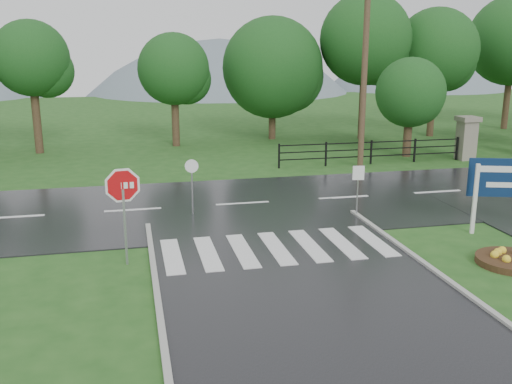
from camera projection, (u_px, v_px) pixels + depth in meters
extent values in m
plane|color=#22501A|center=(338.00, 331.00, 11.77)|extent=(120.00, 120.00, 0.00)
cube|color=black|center=(242.00, 204.00, 21.23)|extent=(90.00, 8.00, 0.04)
cube|color=silver|center=(172.00, 256.00, 15.85)|extent=(0.50, 2.80, 0.02)
cube|color=silver|center=(208.00, 253.00, 16.06)|extent=(0.50, 2.80, 0.02)
cube|color=silver|center=(243.00, 250.00, 16.27)|extent=(0.50, 2.80, 0.02)
cube|color=silver|center=(276.00, 248.00, 16.48)|extent=(0.50, 2.80, 0.02)
cube|color=silver|center=(309.00, 245.00, 16.70)|extent=(0.50, 2.80, 0.02)
cube|color=silver|center=(342.00, 243.00, 16.91)|extent=(0.50, 2.80, 0.02)
cube|color=silver|center=(373.00, 240.00, 17.12)|extent=(0.50, 2.80, 0.02)
cube|color=gray|center=(466.00, 141.00, 29.41)|extent=(0.80, 0.80, 2.00)
cube|color=#6B6659|center=(468.00, 119.00, 29.13)|extent=(1.00, 1.00, 0.24)
cube|color=black|center=(371.00, 156.00, 28.44)|extent=(9.50, 0.05, 0.05)
cube|color=black|center=(371.00, 149.00, 28.36)|extent=(9.50, 0.05, 0.05)
cube|color=black|center=(372.00, 142.00, 28.27)|extent=(9.50, 0.05, 0.05)
cube|color=black|center=(279.00, 156.00, 27.38)|extent=(0.08, 0.08, 1.20)
cube|color=black|center=(457.00, 149.00, 29.40)|extent=(0.08, 0.08, 1.20)
sphere|color=slate|center=(222.00, 217.00, 79.20)|extent=(48.00, 48.00, 48.00)
sphere|color=slate|center=(409.00, 177.00, 84.07)|extent=(36.00, 36.00, 36.00)
cube|color=#939399|center=(125.00, 227.00, 15.15)|extent=(0.06, 0.06, 2.09)
cylinder|color=white|center=(123.00, 185.00, 14.88)|extent=(1.24, 0.21, 1.26)
cylinder|color=#B50C0F|center=(123.00, 185.00, 14.86)|extent=(1.08, 0.20, 1.09)
cube|color=silver|center=(475.00, 199.00, 17.68)|extent=(0.14, 0.14, 2.23)
cube|color=#0B2148|center=(512.00, 178.00, 17.79)|extent=(2.57, 0.87, 1.23)
cube|color=white|center=(512.00, 185.00, 17.81)|extent=(1.49, 0.48, 0.17)
cylinder|color=#332111|center=(511.00, 261.00, 15.38)|extent=(1.86, 1.86, 0.19)
cube|color=#939399|center=(357.00, 193.00, 19.48)|extent=(0.04, 0.04, 1.69)
cube|color=white|center=(359.00, 173.00, 19.29)|extent=(0.40, 0.09, 0.49)
cylinder|color=#939399|center=(192.00, 190.00, 19.64)|extent=(0.06, 0.06, 1.85)
cylinder|color=white|center=(192.00, 166.00, 19.41)|extent=(0.46, 0.07, 0.46)
cylinder|color=#473523|center=(364.00, 79.00, 26.85)|extent=(0.28, 0.28, 8.49)
cylinder|color=#3D2B1C|center=(408.00, 130.00, 30.18)|extent=(0.45, 0.45, 2.83)
sphere|color=#144217|center=(410.00, 92.00, 29.69)|extent=(3.63, 3.63, 3.63)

